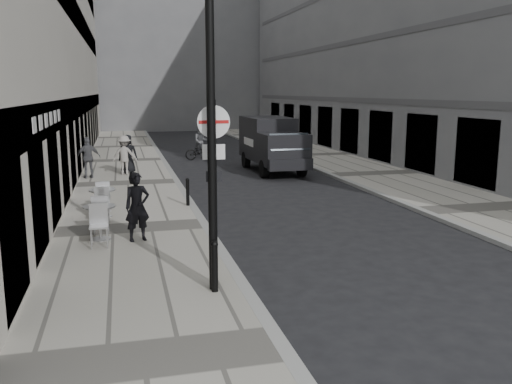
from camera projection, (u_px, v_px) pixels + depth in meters
sidewalk at (128, 184)px, 22.23m from camera, size 4.00×60.00×0.12m
far_sidewalk at (374, 174)px, 24.84m from camera, size 4.00×60.00×0.12m
building_far at (152, 22)px, 57.30m from camera, size 24.00×16.00×22.00m
walking_man at (137, 207)px, 13.46m from camera, size 0.72×0.58×1.74m
sign_post at (214, 169)px, 10.09m from camera, size 0.61×0.09×3.55m
lamppost at (211, 111)px, 9.69m from camera, size 0.27×0.27×6.02m
bollard_near at (215, 268)px, 10.08m from camera, size 0.12×0.12×0.91m
bollard_far at (188, 193)px, 17.72m from camera, size 0.11×0.11×0.85m
panel_van at (271, 141)px, 25.93m from camera, size 2.11×5.48×2.57m
cyclist at (201, 146)px, 30.36m from camera, size 1.83×0.72×1.94m
pedestrian_a at (88, 158)px, 23.23m from camera, size 1.12×0.71×1.77m
pedestrian_b at (125, 155)px, 24.24m from camera, size 1.26×0.92×1.75m
pedestrian_c at (128, 154)px, 24.60m from camera, size 0.94×0.69×1.76m
cafe_table_near at (104, 198)px, 16.84m from camera, size 0.67×1.52×0.87m
cafe_table_mid at (100, 220)px, 13.60m from camera, size 0.80×1.81×1.03m
cafe_table_far at (103, 201)px, 16.02m from camera, size 0.77×1.74×0.99m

